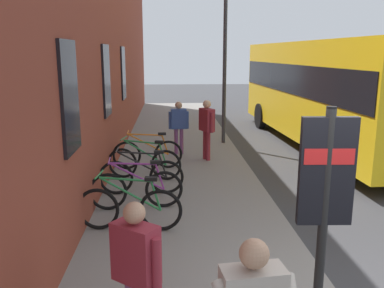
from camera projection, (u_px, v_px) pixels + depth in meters
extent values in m
plane|color=#38383A|center=(290.00, 173.00, 10.44)|extent=(60.00, 60.00, 0.00)
cube|color=gray|center=(180.00, 153.00, 12.23)|extent=(24.00, 3.50, 0.12)
cube|color=brown|center=(110.00, 13.00, 12.18)|extent=(22.00, 0.60, 8.37)
cube|color=black|center=(69.00, 97.00, 5.77)|extent=(0.90, 0.06, 1.60)
cube|color=black|center=(106.00, 81.00, 9.18)|extent=(0.90, 0.06, 1.60)
cube|color=black|center=(123.00, 73.00, 12.59)|extent=(0.90, 0.06, 1.60)
torus|color=black|center=(98.00, 209.00, 6.77)|extent=(0.13, 0.72, 0.72)
torus|color=black|center=(161.00, 210.00, 6.72)|extent=(0.13, 0.72, 0.72)
cylinder|color=#267F3F|center=(130.00, 194.00, 6.68)|extent=(0.14, 1.02, 0.58)
cylinder|color=#267F3F|center=(125.00, 179.00, 6.63)|extent=(0.12, 0.85, 0.09)
cylinder|color=#267F3F|center=(156.00, 196.00, 6.66)|extent=(0.06, 0.19, 0.51)
cube|color=black|center=(151.00, 179.00, 6.60)|extent=(0.12, 0.21, 0.06)
cylinder|color=#267F3F|center=(99.00, 175.00, 6.63)|extent=(0.48, 0.07, 0.02)
torus|color=black|center=(108.00, 192.00, 7.61)|extent=(0.11, 0.72, 0.72)
torus|color=black|center=(164.00, 189.00, 7.75)|extent=(0.11, 0.72, 0.72)
cylinder|color=#8C338C|center=(137.00, 176.00, 7.62)|extent=(0.11, 1.02, 0.58)
cylinder|color=#8C338C|center=(133.00, 164.00, 7.56)|extent=(0.10, 0.85, 0.09)
cylinder|color=#8C338C|center=(160.00, 177.00, 7.68)|extent=(0.05, 0.19, 0.51)
cube|color=black|center=(156.00, 162.00, 7.61)|extent=(0.12, 0.21, 0.06)
cylinder|color=#8C338C|center=(109.00, 161.00, 7.49)|extent=(0.48, 0.06, 0.02)
torus|color=black|center=(116.00, 178.00, 8.46)|extent=(0.07, 0.72, 0.72)
torus|color=black|center=(167.00, 177.00, 8.50)|extent=(0.07, 0.72, 0.72)
cylinder|color=black|center=(142.00, 165.00, 8.42)|extent=(0.05, 1.02, 0.58)
cylinder|color=black|center=(138.00, 153.00, 8.37)|extent=(0.05, 0.85, 0.09)
cylinder|color=black|center=(163.00, 166.00, 8.45)|extent=(0.04, 0.18, 0.51)
cube|color=black|center=(159.00, 152.00, 8.38)|extent=(0.10, 0.20, 0.06)
cylinder|color=black|center=(117.00, 150.00, 8.33)|extent=(0.48, 0.03, 0.02)
torus|color=black|center=(123.00, 163.00, 9.58)|extent=(0.21, 0.72, 0.72)
torus|color=black|center=(166.00, 165.00, 9.42)|extent=(0.21, 0.72, 0.72)
cylinder|color=#267F3F|center=(145.00, 153.00, 9.44)|extent=(0.25, 1.00, 0.58)
cylinder|color=#267F3F|center=(141.00, 142.00, 9.39)|extent=(0.22, 0.84, 0.09)
cylinder|color=#267F3F|center=(163.00, 154.00, 9.38)|extent=(0.07, 0.19, 0.51)
cube|color=black|center=(159.00, 142.00, 9.33)|extent=(0.14, 0.22, 0.06)
cylinder|color=#267F3F|center=(124.00, 138.00, 9.44)|extent=(0.47, 0.13, 0.02)
torus|color=black|center=(127.00, 155.00, 10.30)|extent=(0.09, 0.72, 0.72)
torus|color=black|center=(168.00, 154.00, 10.40)|extent=(0.09, 0.72, 0.72)
cylinder|color=orange|center=(148.00, 144.00, 10.29)|extent=(0.08, 1.02, 0.58)
cylinder|color=orange|center=(145.00, 135.00, 10.23)|extent=(0.07, 0.85, 0.09)
cylinder|color=orange|center=(165.00, 145.00, 10.34)|extent=(0.04, 0.19, 0.51)
cube|color=black|center=(162.00, 134.00, 10.27)|extent=(0.11, 0.20, 0.06)
cylinder|color=orange|center=(128.00, 132.00, 10.17)|extent=(0.48, 0.04, 0.02)
cylinder|color=black|center=(323.00, 224.00, 4.15)|extent=(0.10, 0.10, 2.40)
cube|color=black|center=(327.00, 172.00, 4.02)|extent=(0.10, 0.55, 1.10)
cube|color=red|center=(328.00, 156.00, 3.99)|extent=(0.11, 0.50, 0.16)
cube|color=yellow|center=(326.00, 90.00, 13.16)|extent=(10.61, 3.00, 3.00)
cube|color=black|center=(327.00, 78.00, 13.08)|extent=(10.40, 3.03, 0.90)
cylinder|color=black|center=(333.00, 157.00, 10.07)|extent=(1.01, 0.30, 1.00)
cylinder|color=black|center=(317.00, 115.00, 16.84)|extent=(1.01, 0.30, 1.00)
cylinder|color=black|center=(260.00, 116.00, 16.59)|extent=(1.01, 0.30, 1.00)
cylinder|color=maroon|center=(205.00, 145.00, 11.29)|extent=(0.12, 0.12, 0.81)
cylinder|color=maroon|center=(208.00, 146.00, 11.14)|extent=(0.12, 0.12, 0.81)
cube|color=maroon|center=(207.00, 120.00, 11.06)|extent=(0.53, 0.42, 0.61)
sphere|color=#D8AD8C|center=(207.00, 104.00, 10.97)|extent=(0.22, 0.22, 0.22)
cylinder|color=maroon|center=(202.00, 120.00, 11.30)|extent=(0.09, 0.09, 0.54)
cylinder|color=maroon|center=(212.00, 123.00, 10.84)|extent=(0.09, 0.09, 0.54)
cube|color=maroon|center=(136.00, 253.00, 3.82)|extent=(0.45, 0.49, 0.58)
sphere|color=tan|center=(134.00, 213.00, 3.73)|extent=(0.21, 0.21, 0.21)
cylinder|color=maroon|center=(116.00, 250.00, 3.97)|extent=(0.09, 0.09, 0.51)
cylinder|color=maroon|center=(157.00, 265.00, 3.69)|extent=(0.09, 0.09, 0.51)
cylinder|color=#723F72|center=(176.00, 141.00, 11.85)|extent=(0.11, 0.11, 0.75)
cylinder|color=#723F72|center=(182.00, 141.00, 11.87)|extent=(0.11, 0.11, 0.75)
cube|color=#334C8C|center=(179.00, 119.00, 11.72)|extent=(0.25, 0.45, 0.56)
sphere|color=tan|center=(179.00, 105.00, 11.63)|extent=(0.20, 0.20, 0.20)
cylinder|color=#334C8C|center=(170.00, 120.00, 11.70)|extent=(0.09, 0.09, 0.50)
cylinder|color=#334C8C|center=(187.00, 120.00, 11.76)|extent=(0.09, 0.09, 0.50)
sphere|color=tan|center=(254.00, 254.00, 2.87)|extent=(0.22, 0.22, 0.22)
cylinder|color=#333338|center=(225.00, 70.00, 12.92)|extent=(0.12, 0.12, 4.71)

